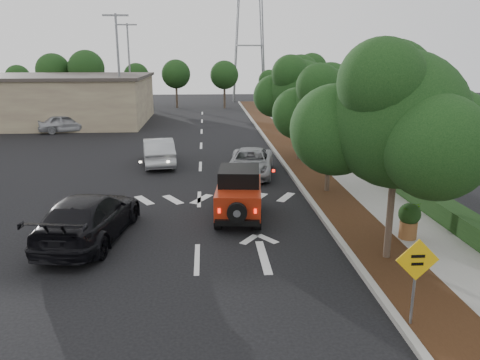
{
  "coord_description": "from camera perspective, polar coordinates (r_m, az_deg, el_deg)",
  "views": [
    {
      "loc": [
        0.34,
        -12.92,
        5.91
      ],
      "look_at": [
        1.51,
        3.0,
        1.61
      ],
      "focal_mm": 35.0,
      "sensor_mm": 36.0,
      "label": 1
    }
  ],
  "objects": [
    {
      "name": "street_tree_mid",
      "position": [
        20.97,
        10.5,
        -1.57
      ],
      "size": [
        3.2,
        3.2,
        5.32
      ],
      "primitive_type": null,
      "color": "black",
      "rests_on": "ground"
    },
    {
      "name": "sidewalk",
      "position": [
        26.58,
        11.54,
        2.04
      ],
      "size": [
        2.0,
        70.0,
        0.12
      ],
      "primitive_type": "cube",
      "color": "gray",
      "rests_on": "ground"
    },
    {
      "name": "terracotta_planter",
      "position": [
        16.08,
        19.94,
        -4.28
      ],
      "size": [
        0.71,
        0.71,
        1.24
      ],
      "rotation": [
        0.0,
        0.0,
        0.12
      ],
      "color": "brown",
      "rests_on": "ground"
    },
    {
      "name": "hedge",
      "position": [
        26.92,
        14.45,
        2.77
      ],
      "size": [
        0.8,
        70.0,
        0.8
      ],
      "primitive_type": "cube",
      "color": "black",
      "rests_on": "ground"
    },
    {
      "name": "street_tree_far",
      "position": [
        27.11,
        7.09,
        2.35
      ],
      "size": [
        3.4,
        3.4,
        5.62
      ],
      "primitive_type": null,
      "color": "black",
      "rests_on": "ground"
    },
    {
      "name": "red_jeep",
      "position": [
        17.39,
        -0.11,
        -1.54
      ],
      "size": [
        1.94,
        3.73,
        1.85
      ],
      "rotation": [
        0.0,
        0.0,
        -0.11
      ],
      "color": "black",
      "rests_on": "ground"
    },
    {
      "name": "light_pole_a",
      "position": [
        39.96,
        -14.1,
        6.1
      ],
      "size": [
        2.0,
        0.22,
        9.0
      ],
      "primitive_type": null,
      "color": "slate",
      "rests_on": "ground"
    },
    {
      "name": "ground",
      "position": [
        14.21,
        -5.26,
        -9.58
      ],
      "size": [
        120.0,
        120.0,
        0.0
      ],
      "primitive_type": "plane",
      "color": "black",
      "rests_on": "ground"
    },
    {
      "name": "commercial_building",
      "position": [
        46.09,
        -25.27,
        8.78
      ],
      "size": [
        22.0,
        12.0,
        4.0
      ],
      "primitive_type": "cube",
      "color": "#806B58",
      "rests_on": "ground"
    },
    {
      "name": "speed_hump_sign",
      "position": [
        10.93,
        20.67,
        -10.29
      ],
      "size": [
        0.96,
        0.08,
        2.04
      ],
      "rotation": [
        0.0,
        0.0,
        -0.02
      ],
      "color": "slate",
      "rests_on": "ground"
    },
    {
      "name": "silver_suv_ahead",
      "position": [
        23.55,
        1.27,
        2.15
      ],
      "size": [
        2.92,
        4.97,
        1.3
      ],
      "primitive_type": "imported",
      "rotation": [
        0.0,
        0.0,
        -0.17
      ],
      "color": "#9D9FA5",
      "rests_on": "ground"
    },
    {
      "name": "curb",
      "position": [
        25.95,
        5.36,
        2.0
      ],
      "size": [
        0.2,
        70.0,
        0.15
      ],
      "primitive_type": "cube",
      "color": "#9E9B93",
      "rests_on": "ground"
    },
    {
      "name": "light_pole_b",
      "position": [
        51.86,
        -13.01,
        8.13
      ],
      "size": [
        2.0,
        0.22,
        9.0
      ],
      "primitive_type": null,
      "color": "slate",
      "rests_on": "ground"
    },
    {
      "name": "silver_sedan_oncoming",
      "position": [
        26.22,
        -9.92,
        3.48
      ],
      "size": [
        2.25,
        4.73,
        1.5
      ],
      "primitive_type": "imported",
      "rotation": [
        0.0,
        0.0,
        3.29
      ],
      "color": "#A7AAAF",
      "rests_on": "ground"
    },
    {
      "name": "parked_suv",
      "position": [
        39.25,
        -20.4,
        6.52
      ],
      "size": [
        4.53,
        2.94,
        1.43
      ],
      "primitive_type": "imported",
      "rotation": [
        0.0,
        0.0,
        1.89
      ],
      "color": "#A6A8AE",
      "rests_on": "ground"
    },
    {
      "name": "transmission_tower",
      "position": [
        61.47,
        1.11,
        9.54
      ],
      "size": [
        7.0,
        4.0,
        28.0
      ],
      "primitive_type": null,
      "color": "slate",
      "rests_on": "ground"
    },
    {
      "name": "black_suv_oncoming",
      "position": [
        16.07,
        -17.9,
        -4.34
      ],
      "size": [
        2.91,
        5.59,
        1.55
      ],
      "primitive_type": "imported",
      "rotation": [
        0.0,
        0.0,
        3.0
      ],
      "color": "black",
      "rests_on": "ground"
    },
    {
      "name": "planting_strip",
      "position": [
        26.14,
        7.52,
        1.99
      ],
      "size": [
        1.8,
        70.0,
        0.12
      ],
      "primitive_type": "cube",
      "color": "black",
      "rests_on": "ground"
    },
    {
      "name": "street_tree_near",
      "position": [
        14.73,
        17.36,
        -9.33
      ],
      "size": [
        3.8,
        3.8,
        5.92
      ],
      "primitive_type": null,
      "color": "black",
      "rests_on": "ground"
    }
  ]
}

